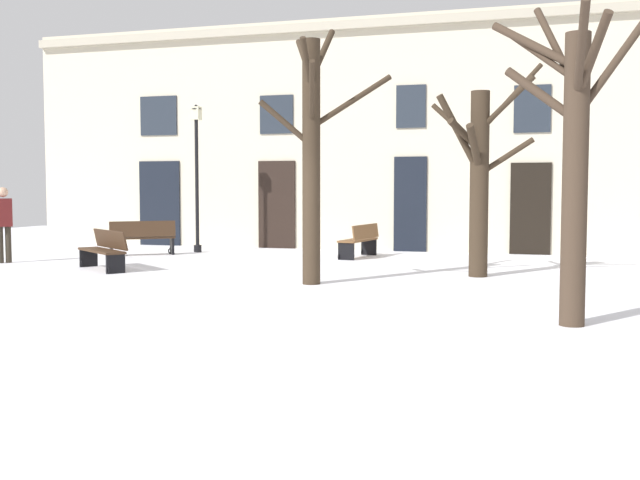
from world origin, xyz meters
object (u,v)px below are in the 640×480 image
(tree_foreground, at_px, (574,155))
(bench_by_litter_bin, at_px, (142,237))
(bench_facing_shops, at_px, (104,249))
(streetlamp, at_px, (197,163))
(person_by_shop_door, at_px, (4,220))
(bench_far_corner, at_px, (360,240))
(tree_right_of_center, at_px, (312,149))
(tree_left_of_center, at_px, (479,173))

(tree_foreground, bearing_deg, bench_by_litter_bin, 145.06)
(tree_foreground, bearing_deg, bench_facing_shops, 157.00)
(tree_foreground, xyz_separation_m, streetlamp, (-9.75, 8.83, 0.25))
(person_by_shop_door, bearing_deg, bench_far_corner, 161.16)
(tree_right_of_center, bearing_deg, tree_foreground, -34.38)
(tree_right_of_center, bearing_deg, streetlamp, 132.25)
(bench_facing_shops, height_order, bench_by_litter_bin, bench_by_litter_bin)
(tree_left_of_center, bearing_deg, tree_right_of_center, -144.07)
(tree_right_of_center, distance_m, streetlamp, 7.71)
(person_by_shop_door, bearing_deg, tree_left_of_center, 137.16)
(streetlamp, relative_size, bench_by_litter_bin, 2.53)
(tree_left_of_center, distance_m, person_by_shop_door, 11.19)
(bench_facing_shops, bearing_deg, tree_foreground, 14.35)
(bench_facing_shops, distance_m, bench_far_corner, 6.48)
(tree_left_of_center, bearing_deg, bench_facing_shops, -172.24)
(tree_foreground, bearing_deg, person_by_shop_door, 159.74)
(tree_foreground, height_order, tree_right_of_center, tree_right_of_center)
(tree_left_of_center, xyz_separation_m, tree_right_of_center, (-2.87, -2.08, 0.43))
(streetlamp, bearing_deg, tree_left_of_center, -24.27)
(tree_right_of_center, bearing_deg, bench_facing_shops, 169.08)
(tree_right_of_center, distance_m, person_by_shop_door, 8.56)
(tree_left_of_center, height_order, tree_right_of_center, tree_right_of_center)
(tree_foreground, height_order, bench_facing_shops, tree_foreground)
(person_by_shop_door, bearing_deg, streetlamp, -172.21)
(bench_facing_shops, relative_size, bench_by_litter_bin, 1.07)
(tree_left_of_center, xyz_separation_m, streetlamp, (-8.05, 3.63, 0.39))
(bench_far_corner, bearing_deg, bench_by_litter_bin, -70.60)
(tree_right_of_center, relative_size, person_by_shop_door, 2.70)
(tree_left_of_center, relative_size, bench_facing_shops, 2.46)
(person_by_shop_door, bearing_deg, bench_facing_shops, 123.54)
(tree_left_of_center, xyz_separation_m, person_by_shop_door, (-11.13, -0.47, -1.08))
(tree_foreground, distance_m, bench_by_litter_bin, 13.17)
(tree_left_of_center, height_order, streetlamp, tree_left_of_center)
(tree_foreground, bearing_deg, streetlamp, 137.83)
(tree_right_of_center, distance_m, bench_by_litter_bin, 7.79)
(bench_facing_shops, height_order, person_by_shop_door, person_by_shop_door)
(tree_foreground, height_order, bench_by_litter_bin, tree_foreground)
(streetlamp, relative_size, person_by_shop_door, 2.26)
(tree_right_of_center, relative_size, streetlamp, 1.20)
(tree_right_of_center, height_order, person_by_shop_door, tree_right_of_center)
(streetlamp, xyz_separation_m, person_by_shop_door, (-3.08, -4.10, -1.47))
(bench_far_corner, bearing_deg, streetlamp, -84.62)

